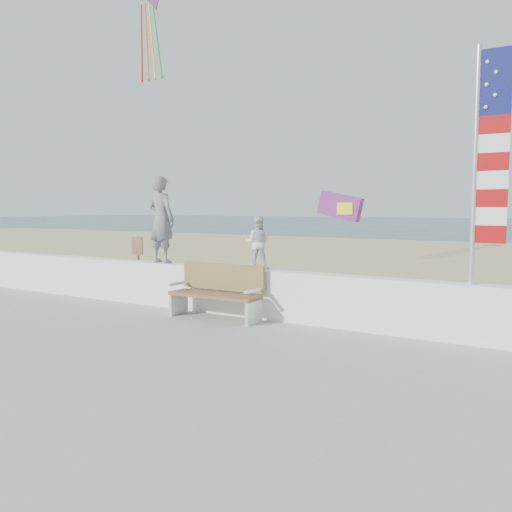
% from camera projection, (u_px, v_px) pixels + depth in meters
% --- Properties ---
extents(ground, '(220.00, 220.00, 0.00)m').
position_uv_depth(ground, '(186.00, 349.00, 8.53)').
color(ground, '#2D495B').
rests_on(ground, ground).
extents(sand, '(90.00, 40.00, 0.08)m').
position_uv_depth(sand, '(375.00, 281.00, 16.19)').
color(sand, tan).
rests_on(sand, ground).
extents(seawall, '(30.00, 0.35, 0.90)m').
position_uv_depth(seawall, '(252.00, 293.00, 10.18)').
color(seawall, white).
rests_on(seawall, boardwalk).
extents(adult, '(0.70, 0.50, 1.80)m').
position_uv_depth(adult, '(161.00, 220.00, 11.20)').
color(adult, slate).
rests_on(adult, seawall).
extents(child, '(0.59, 0.53, 0.99)m').
position_uv_depth(child, '(257.00, 243.00, 10.04)').
color(child, silver).
rests_on(child, seawall).
extents(bench, '(1.80, 0.57, 1.00)m').
position_uv_depth(bench, '(217.00, 291.00, 10.04)').
color(bench, brown).
rests_on(bench, boardwalk).
extents(flag, '(0.50, 0.08, 3.50)m').
position_uv_depth(flag, '(485.00, 155.00, 7.90)').
color(flag, silver).
rests_on(flag, seawall).
extents(parafoil_kite, '(0.98, 0.29, 0.67)m').
position_uv_depth(parafoil_kite, '(341.00, 207.00, 11.49)').
color(parafoil_kite, red).
rests_on(parafoil_kite, ground).
extents(big_kite, '(3.77, 3.38, 4.74)m').
position_uv_depth(big_kite, '(150.00, 24.00, 18.80)').
color(big_kite, red).
rests_on(big_kite, ground).
extents(sign, '(0.32, 0.07, 1.46)m').
position_uv_depth(sign, '(138.00, 262.00, 12.79)').
color(sign, olive).
rests_on(sign, sand).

